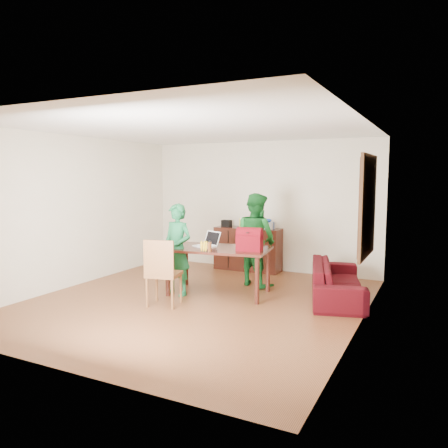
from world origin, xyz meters
The scene contains 10 objects.
room centered at (0.01, 0.13, 1.31)m, with size 5.20×5.70×2.90m.
table centered at (0.10, 0.57, 0.69)m, with size 1.80×1.18×0.79m.
chair centered at (-0.35, -0.39, 0.30)m, with size 0.56×0.54×1.04m.
person_near centered at (-0.49, 0.23, 0.76)m, with size 0.56×0.37×1.53m, color #166436.
person_far centered at (0.43, 1.40, 0.84)m, with size 0.81×0.63×1.68m, color #13561E.
laptop centered at (-0.15, 0.55, 0.83)m, with size 0.44×0.39×0.26m.
bananas centered at (0.05, 0.17, 0.82)m, with size 0.17×0.11×0.06m, color gold, non-canonical shape.
bottle centered at (0.15, 0.18, 0.87)m, with size 0.06×0.06×0.18m, color #5E2F15.
red_bag centered at (0.68, 0.54, 0.93)m, with size 0.40×0.23×0.30m, color maroon.
sofa centered at (1.95, 1.20, 0.29)m, with size 1.99×0.78×0.58m, color #40080C.
Camera 1 is at (3.40, -5.84, 1.99)m, focal length 35.00 mm.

